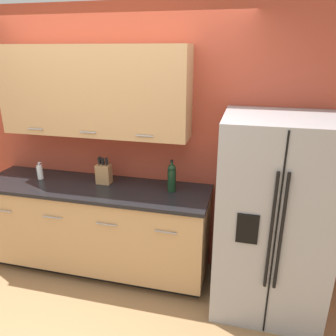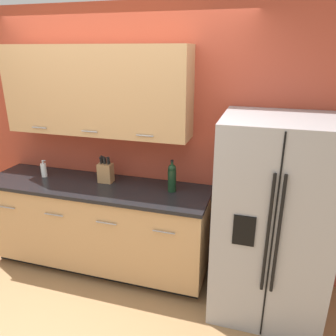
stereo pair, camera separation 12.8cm
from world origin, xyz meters
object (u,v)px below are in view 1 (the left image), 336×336
Objects in this scene: knife_block at (104,173)px; soap_dispenser at (40,172)px; refrigerator at (272,217)px; wine_bottle at (172,177)px.

soap_dispenser is (-0.69, -0.05, -0.03)m from knife_block.
refrigerator is 2.30m from soap_dispenser.
soap_dispenser is (-1.38, -0.02, -0.07)m from wine_bottle.
wine_bottle is at bearing 170.59° from refrigerator.
wine_bottle is at bearing -2.38° from knife_block.
refrigerator is at bearing -9.41° from wine_bottle.
soap_dispenser is at bearing 176.81° from refrigerator.
refrigerator is at bearing -6.38° from knife_block.
wine_bottle is (0.70, -0.03, 0.04)m from knife_block.
refrigerator is 9.35× the size of soap_dispenser.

